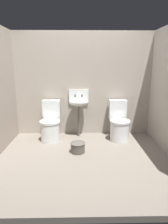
# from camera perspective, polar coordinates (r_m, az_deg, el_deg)

# --- Properties ---
(ground_plane) EXTENTS (3.28, 2.68, 0.08)m
(ground_plane) POSITION_cam_1_polar(r_m,az_deg,el_deg) (3.37, 0.10, -13.49)
(ground_plane) COLOR #6F665C
(wall_back) EXTENTS (3.28, 0.10, 2.17)m
(wall_back) POSITION_cam_1_polar(r_m,az_deg,el_deg) (4.21, -0.25, 8.06)
(wall_back) COLOR #A3988A
(wall_back) RESTS_ON ground
(toilet_left) EXTENTS (0.40, 0.59, 0.78)m
(toilet_left) POSITION_cam_1_polar(r_m,az_deg,el_deg) (4.01, -9.79, -3.57)
(toilet_left) COLOR white
(toilet_left) RESTS_ON ground
(toilet_right) EXTENTS (0.40, 0.59, 0.78)m
(toilet_right) POSITION_cam_1_polar(r_m,az_deg,el_deg) (4.05, 10.24, -3.45)
(toilet_right) COLOR white
(toilet_right) RESTS_ON ground
(sink) EXTENTS (0.42, 0.35, 0.99)m
(sink) POSITION_cam_1_polar(r_m,az_deg,el_deg) (4.05, -1.59, 3.09)
(sink) COLOR #555048
(sink) RESTS_ON ground
(bucket) EXTENTS (0.26, 0.26, 0.18)m
(bucket) POSITION_cam_1_polar(r_m,az_deg,el_deg) (3.46, -1.84, -10.33)
(bucket) COLOR #555048
(bucket) RESTS_ON ground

